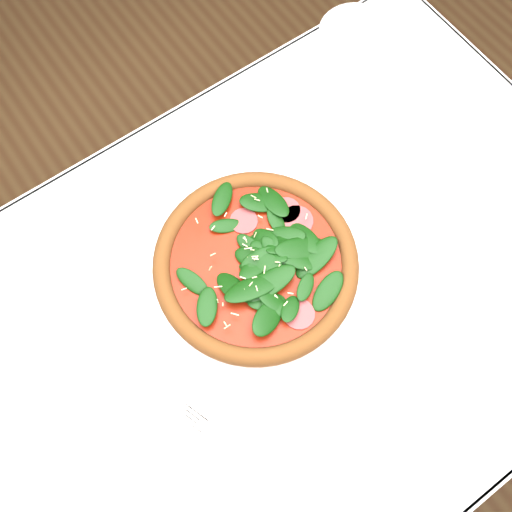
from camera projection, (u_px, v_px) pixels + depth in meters
ground at (269, 377)px, 1.60m from camera, size 6.00×6.00×0.00m
dining_table at (276, 317)px, 1.00m from camera, size 1.21×0.81×0.75m
plate at (256, 267)px, 0.91m from camera, size 0.38×0.38×0.02m
pizza at (256, 263)px, 0.89m from camera, size 0.35×0.35×0.04m
napkin at (230, 445)px, 0.82m from camera, size 0.15×0.12×0.01m
fork at (215, 434)px, 0.82m from camera, size 0.06×0.14×0.00m
saucer_near at (491, 276)px, 0.91m from camera, size 0.14×0.14×0.01m
saucer_far at (357, 33)px, 1.09m from camera, size 0.15×0.15×0.01m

